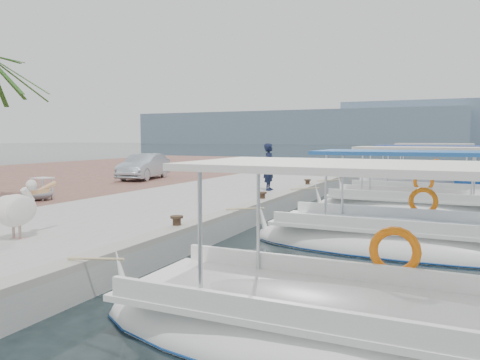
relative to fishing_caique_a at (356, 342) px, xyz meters
The scene contains 15 objects.
ground 7.87m from the fishing_caique_a, 121.59° to the left, with size 400.00×400.00×0.00m, color black.
concrete_quay 13.70m from the fishing_caique_a, 121.32° to the left, with size 6.00×40.00×0.50m, color #989893.
quay_curb 12.49m from the fishing_caique_a, 110.36° to the left, with size 0.44×40.00×0.12m, color gray.
cobblestone_strip 16.85m from the fishing_caique_a, 136.01° to the left, with size 4.00×40.00×0.50m, color brown.
fishing_caique_a is the anchor object (origin of this frame).
fishing_caique_b 5.54m from the fishing_caique_a, 89.54° to the left, with size 7.16×2.28×2.83m.
fishing_caique_c 10.86m from the fishing_caique_a, 91.29° to the left, with size 6.58×2.13×2.83m.
fishing_caique_d 14.52m from the fishing_caique_a, 89.45° to the left, with size 7.13×2.17×2.83m.
fishing_caique_e 22.54m from the fishing_caique_a, 90.54° to the left, with size 6.65×1.98×2.83m.
mooring_bollards 9.36m from the fishing_caique_a, 118.60° to the left, with size 0.28×20.28×0.33m.
pelican 7.12m from the fishing_caique_a, behind, with size 0.52×1.47×1.16m.
fisherman 12.79m from the fishing_caique_a, 115.57° to the left, with size 0.66×0.44×1.82m, color black.
parked_car 18.77m from the fishing_caique_a, 133.58° to the left, with size 1.32×3.78×1.25m, color #ACBAC5.
tarp_bundle 12.69m from the fishing_caique_a, 153.64° to the left, with size 1.10×0.90×0.40m, color slate.
folding_table 12.66m from the fishing_caique_a, 152.84° to the left, with size 0.55×0.55×0.73m.
Camera 1 is at (5.09, -12.07, 2.51)m, focal length 35.00 mm.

